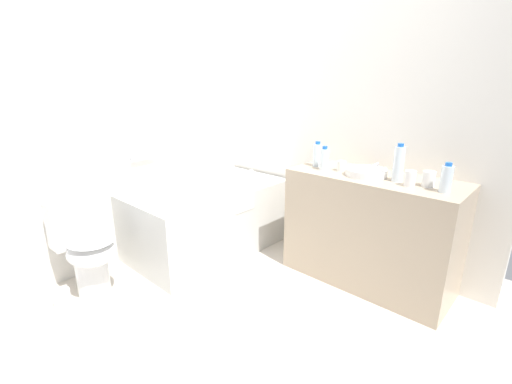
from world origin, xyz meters
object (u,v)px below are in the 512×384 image
at_px(water_bottle_3, 446,179).
at_px(toilet_paper_roll, 62,299).
at_px(bathtub, 208,216).
at_px(drinking_glass_0, 429,179).
at_px(water_bottle_0, 399,164).
at_px(water_bottle_2, 324,159).
at_px(sink_basin, 366,172).
at_px(water_bottle_1, 317,155).
at_px(drinking_glass_1, 341,166).
at_px(sink_faucet, 377,167).
at_px(drinking_glass_2, 410,179).
at_px(toilet, 86,248).

distance_m(water_bottle_3, toilet_paper_roll, 2.64).
height_order(bathtub, drinking_glass_0, bathtub).
bearing_deg(water_bottle_0, water_bottle_2, 96.20).
height_order(sink_basin, water_bottle_1, water_bottle_1).
distance_m(bathtub, drinking_glass_0, 1.85).
bearing_deg(water_bottle_3, bathtub, 101.99).
bearing_deg(drinking_glass_0, water_bottle_1, 89.91).
distance_m(water_bottle_3, drinking_glass_1, 0.75).
bearing_deg(bathtub, sink_faucet, -64.32).
distance_m(sink_faucet, drinking_glass_0, 0.46).
bearing_deg(sink_basin, water_bottle_3, -95.56).
distance_m(water_bottle_3, drinking_glass_2, 0.21).
bearing_deg(water_bottle_0, sink_basin, 90.72).
height_order(bathtub, toilet, bathtub).
relative_size(sink_basin, sink_faucet, 1.93).
height_order(water_bottle_1, toilet_paper_roll, water_bottle_1).
relative_size(sink_faucet, drinking_glass_0, 1.49).
relative_size(sink_basin, drinking_glass_0, 2.86).
distance_m(toilet, water_bottle_1, 1.87).
xyz_separation_m(bathtub, drinking_glass_1, (0.44, -1.07, 0.56)).
distance_m(bathtub, toilet, 1.06).
height_order(water_bottle_2, drinking_glass_2, water_bottle_2).
bearing_deg(water_bottle_1, toilet, 147.98).
distance_m(water_bottle_0, toilet_paper_roll, 2.48).
bearing_deg(drinking_glass_2, water_bottle_2, 89.31).
distance_m(drinking_glass_0, drinking_glass_1, 0.63).
distance_m(toilet, water_bottle_3, 2.46).
bearing_deg(water_bottle_1, water_bottle_2, -121.46).
bearing_deg(water_bottle_3, water_bottle_2, 90.24).
xyz_separation_m(water_bottle_1, drinking_glass_2, (-0.07, -0.76, -0.04)).
bearing_deg(toilet_paper_roll, sink_basin, -37.39).
relative_size(water_bottle_3, toilet_paper_roll, 1.41).
height_order(toilet, sink_basin, sink_basin).
distance_m(water_bottle_1, drinking_glass_1, 0.23).
height_order(sink_faucet, drinking_glass_0, drinking_glass_0).
bearing_deg(sink_basin, drinking_glass_0, -89.01).
xyz_separation_m(sink_faucet, drinking_glass_1, (-0.17, 0.20, 0.01)).
xyz_separation_m(water_bottle_0, toilet_paper_roll, (-1.72, 1.54, -0.90)).
distance_m(water_bottle_2, water_bottle_3, 0.86).
height_order(sink_faucet, water_bottle_2, water_bottle_2).
relative_size(sink_faucet, water_bottle_2, 0.83).
distance_m(sink_basin, water_bottle_3, 0.55).
bearing_deg(drinking_glass_1, water_bottle_2, 117.86).
bearing_deg(sink_basin, bathtub, 108.96).
xyz_separation_m(sink_basin, water_bottle_3, (-0.05, -0.54, 0.06)).
bearing_deg(sink_basin, water_bottle_1, 88.83).
relative_size(bathtub, sink_faucet, 9.22).
relative_size(toilet, drinking_glass_2, 6.80).
height_order(water_bottle_2, drinking_glass_0, water_bottle_2).
bearing_deg(sink_basin, toilet, 137.57).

